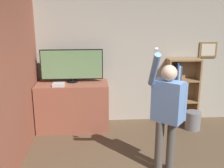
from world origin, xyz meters
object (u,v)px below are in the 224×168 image
at_px(television, 72,65).
at_px(person, 167,109).
at_px(game_console, 59,85).
at_px(waste_bin, 193,120).
at_px(bookshelf, 179,91).

xyz_separation_m(television, person, (1.50, -1.76, -0.33)).
xyz_separation_m(television, game_console, (-0.25, -0.27, -0.33)).
bearing_deg(waste_bin, bookshelf, 113.61).
bearing_deg(television, waste_bin, -7.45).
xyz_separation_m(game_console, bookshelf, (2.56, 0.38, -0.31)).
relative_size(game_console, waste_bin, 0.61).
height_order(television, game_console, television).
bearing_deg(person, waste_bin, 95.87).
bearing_deg(waste_bin, television, 172.55).
distance_m(television, person, 2.34).
bearing_deg(person, bookshelf, 107.32).
bearing_deg(waste_bin, game_console, 178.84).
bearing_deg(bookshelf, game_console, -171.55).
height_order(person, waste_bin, person).
relative_size(game_console, person, 0.12).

